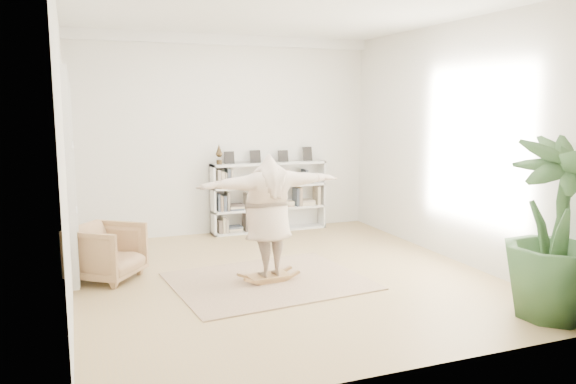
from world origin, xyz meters
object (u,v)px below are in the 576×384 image
object	(u,v)px
bookshelf	(269,198)
armchair	(107,252)
person	(268,212)
rocker_board	(269,276)
houseplant	(557,229)

from	to	relation	value
bookshelf	armchair	size ratio (longest dim) A/B	2.61
armchair	person	size ratio (longest dim) A/B	0.42
person	rocker_board	bearing A→B (deg)	147.83
bookshelf	armchair	xyz separation A→B (m)	(-3.04, -2.07, -0.25)
armchair	rocker_board	size ratio (longest dim) A/B	1.44
armchair	rocker_board	xyz separation A→B (m)	(2.02, -0.89, -0.31)
armchair	person	world-z (taller)	person
armchair	rocker_board	distance (m)	2.23
rocker_board	person	world-z (taller)	person
person	houseplant	xyz separation A→B (m)	(2.58, -2.32, 0.06)
bookshelf	houseplant	xyz separation A→B (m)	(1.56, -5.28, 0.38)
bookshelf	rocker_board	distance (m)	3.17
armchair	bookshelf	bearing A→B (deg)	-19.13
bookshelf	rocker_board	xyz separation A→B (m)	(-1.02, -2.95, -0.56)
person	houseplant	bearing A→B (deg)	132.35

